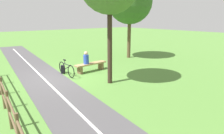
# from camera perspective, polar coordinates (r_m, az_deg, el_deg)

# --- Properties ---
(ground_plane) EXTENTS (80.00, 80.00, 0.00)m
(ground_plane) POSITION_cam_1_polar(r_m,az_deg,el_deg) (10.50, -14.53, -2.95)
(ground_plane) COLOR #548438
(paved_path) EXTENTS (5.09, 36.06, 0.02)m
(paved_path) POSITION_cam_1_polar(r_m,az_deg,el_deg) (6.64, -10.10, -13.20)
(paved_path) COLOR #4C494C
(paved_path) RESTS_ON ground_plane
(path_centre_line) EXTENTS (2.70, 31.90, 0.00)m
(path_centre_line) POSITION_cam_1_polar(r_m,az_deg,el_deg) (6.63, -10.11, -13.13)
(path_centre_line) COLOR silver
(path_centre_line) RESTS_ON paved_path
(bench) EXTENTS (2.02, 0.51, 0.50)m
(bench) POSITION_cam_1_polar(r_m,az_deg,el_deg) (11.24, -6.39, 0.45)
(bench) COLOR #A88456
(bench) RESTS_ON ground_plane
(person_seated) EXTENTS (0.32, 0.32, 0.73)m
(person_seated) POSITION_cam_1_polar(r_m,az_deg,el_deg) (10.97, -7.77, 2.59)
(person_seated) COLOR #2847B7
(person_seated) RESTS_ON bench
(bicycle) EXTENTS (0.09, 1.75, 0.88)m
(bicycle) POSITION_cam_1_polar(r_m,az_deg,el_deg) (10.61, -13.51, -0.63)
(bicycle) COLOR black
(bicycle) RESTS_ON ground_plane
(backpack) EXTENTS (0.30, 0.32, 0.46)m
(backpack) POSITION_cam_1_polar(r_m,az_deg,el_deg) (11.16, -14.54, -0.70)
(backpack) COLOR black
(backpack) RESTS_ON ground_plane
(fence_roadside) EXTENTS (0.68, 10.66, 1.15)m
(fence_roadside) POSITION_cam_1_polar(r_m,az_deg,el_deg) (6.80, -29.38, -8.10)
(fence_roadside) COLOR brown
(fence_roadside) RESTS_ON ground_plane
(tree_near_bench) EXTENTS (3.34, 3.34, 5.92)m
(tree_near_bench) POSITION_cam_1_polar(r_m,az_deg,el_deg) (15.00, 5.37, 18.92)
(tree_near_bench) COLOR brown
(tree_near_bench) RESTS_ON ground_plane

